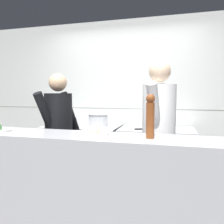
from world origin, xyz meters
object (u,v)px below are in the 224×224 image
object	(u,v)px
stock_pot	(68,120)
chefs_knife	(145,129)
chef_sous	(159,133)
mixing_bowl_steel	(149,126)
oven_range	(83,153)
pepper_mill	(150,115)
sauce_pot	(98,120)
chef_head_cook	(59,133)
plated_dish_appetiser	(95,132)

from	to	relation	value
stock_pot	chefs_knife	distance (m)	1.28
chefs_knife	chef_sous	distance (m)	0.70
mixing_bowl_steel	oven_range	bearing A→B (deg)	177.56
chefs_knife	pepper_mill	distance (m)	1.31
sauce_pot	chef_head_cook	distance (m)	0.85
chefs_knife	pepper_mill	bearing A→B (deg)	-82.23
stock_pot	pepper_mill	distance (m)	2.05
pepper_mill	chef_head_cook	world-z (taller)	chef_head_cook
stock_pot	plated_dish_appetiser	size ratio (longest dim) A/B	1.23
chef_head_cook	mixing_bowl_steel	bearing A→B (deg)	53.37
oven_range	chefs_knife	xyz separation A→B (m)	(1.01, -0.15, 0.45)
chefs_knife	chef_sous	size ratio (longest dim) A/B	0.21
stock_pot	sauce_pot	xyz separation A→B (m)	(0.52, -0.03, 0.02)
mixing_bowl_steel	chef_head_cook	distance (m)	1.28
oven_range	sauce_pot	distance (m)	0.61
sauce_pot	chefs_knife	bearing A→B (deg)	-12.21
sauce_pot	chef_sous	xyz separation A→B (m)	(0.96, -0.82, -0.02)
chefs_knife	chef_head_cook	bearing A→B (deg)	-146.78
oven_range	stock_pot	xyz separation A→B (m)	(-0.26, 0.04, 0.52)
pepper_mill	chef_sous	bearing A→B (deg)	85.79
oven_range	chef_head_cook	xyz separation A→B (m)	(0.02, -0.80, 0.47)
stock_pot	chef_sous	world-z (taller)	chef_sous
oven_range	pepper_mill	xyz separation A→B (m)	(1.18, -1.41, 0.77)
chefs_knife	oven_range	bearing A→B (deg)	171.48
stock_pot	oven_range	bearing A→B (deg)	-8.01
oven_range	mixing_bowl_steel	bearing A→B (deg)	-2.44
stock_pot	sauce_pot	size ratio (longest dim) A/B	0.97
sauce_pot	oven_range	bearing A→B (deg)	-177.79
mixing_bowl_steel	plated_dish_appetiser	distance (m)	1.38
oven_range	mixing_bowl_steel	xyz separation A→B (m)	(1.06, -0.05, 0.48)
chefs_knife	pepper_mill	size ratio (longest dim) A/B	0.99
oven_range	mixing_bowl_steel	world-z (taller)	mixing_bowl_steel
plated_dish_appetiser	pepper_mill	size ratio (longest dim) A/B	0.69
stock_pot	mixing_bowl_steel	xyz separation A→B (m)	(1.32, -0.08, -0.04)
oven_range	mixing_bowl_steel	distance (m)	1.17
pepper_mill	stock_pot	bearing A→B (deg)	134.95
stock_pot	mixing_bowl_steel	world-z (taller)	stock_pot
chef_head_cook	sauce_pot	bearing A→B (deg)	90.78
mixing_bowl_steel	chef_head_cook	size ratio (longest dim) A/B	0.17
chef_head_cook	stock_pot	bearing A→B (deg)	125.95
chefs_knife	chef_sous	xyz separation A→B (m)	(0.21, -0.66, 0.07)
pepper_mill	sauce_pot	bearing A→B (deg)	122.95
plated_dish_appetiser	pepper_mill	bearing A→B (deg)	-3.63
oven_range	chef_head_cook	world-z (taller)	chef_head_cook
chef_sous	sauce_pot	bearing A→B (deg)	149.74
sauce_pot	chefs_knife	xyz separation A→B (m)	(0.75, -0.16, -0.09)
sauce_pot	chefs_knife	world-z (taller)	sauce_pot
mixing_bowl_steel	chef_sous	distance (m)	0.78
plated_dish_appetiser	chef_sous	bearing A→B (deg)	46.62
chefs_knife	chef_head_cook	distance (m)	1.18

